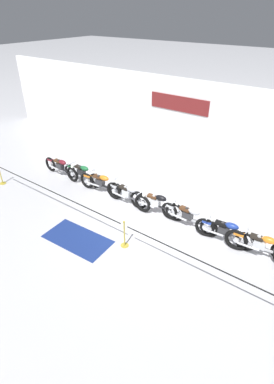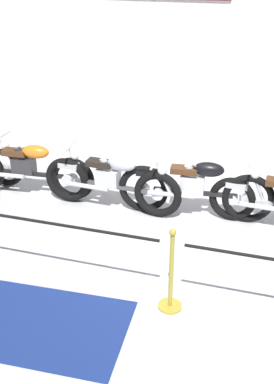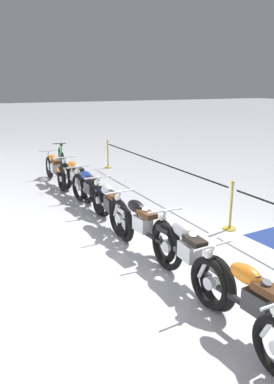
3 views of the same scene
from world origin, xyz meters
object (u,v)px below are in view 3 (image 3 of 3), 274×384
object	(u,v)px
motorcycle_black_4	(141,226)
motorcycle_blue_6	(90,190)
motorcycle_silver_5	(110,206)
stanchion_mid_right	(108,158)
motorcycle_orange_8	(55,169)
stanchion_mid_left	(231,213)
motorcycle_orange_2	(255,304)
motorcycle_orange_7	(76,179)
bicycle	(61,159)
motorcycle_silver_3	(187,254)

from	to	relation	value
motorcycle_black_4	motorcycle_blue_6	xyz separation A→B (m)	(2.78, -0.01, -0.02)
motorcycle_silver_5	stanchion_mid_right	xyz separation A→B (m)	(5.48, -2.18, -0.10)
motorcycle_orange_8	stanchion_mid_left	distance (m)	5.78
motorcycle_orange_2	motorcycle_orange_7	xyz separation A→B (m)	(6.76, 0.02, 0.00)
bicycle	stanchion_mid_right	size ratio (longest dim) A/B	1.64
motorcycle_orange_2	stanchion_mid_right	distance (m)	9.88
motorcycle_orange_7	bicycle	xyz separation A→B (m)	(3.26, -0.50, -0.09)
motorcycle_silver_5	motorcycle_orange_8	world-z (taller)	motorcycle_orange_8
motorcycle_silver_3	motorcycle_orange_7	bearing A→B (deg)	0.86
motorcycle_black_4	bicycle	bearing A→B (deg)	-4.27
motorcycle_silver_3	motorcycle_orange_7	world-z (taller)	motorcycle_orange_7
motorcycle_orange_8	motorcycle_black_4	bearing A→B (deg)	-178.32
motorcycle_silver_5	motorcycle_orange_7	size ratio (longest dim) A/B	1.02
motorcycle_silver_3	stanchion_mid_left	bearing A→B (deg)	-55.06
motorcycle_black_4	motorcycle_silver_5	bearing A→B (deg)	0.79
motorcycle_orange_7	stanchion_mid_left	distance (m)	4.40
motorcycle_orange_7	stanchion_mid_left	xyz separation A→B (m)	(-3.85, -2.12, -0.12)
motorcycle_silver_3	bicycle	distance (m)	8.55
motorcycle_black_4	stanchion_mid_right	size ratio (longest dim) A/B	2.24
motorcycle_orange_2	motorcycle_blue_6	size ratio (longest dim) A/B	1.08
stanchion_mid_right	motorcycle_silver_5	bearing A→B (deg)	158.33
motorcycle_silver_5	motorcycle_orange_7	bearing A→B (deg)	-1.37
motorcycle_orange_2	stanchion_mid_left	xyz separation A→B (m)	(2.91, -2.10, -0.11)
motorcycle_black_4	stanchion_mid_left	size ratio (longest dim) A/B	2.24
motorcycle_blue_6	bicycle	xyz separation A→B (m)	(4.46, -0.53, -0.08)
stanchion_mid_right	stanchion_mid_left	bearing A→B (deg)	180.00
motorcycle_silver_3	motorcycle_orange_8	bearing A→B (deg)	2.40
motorcycle_blue_6	bicycle	distance (m)	4.49
bicycle	stanchion_mid_left	distance (m)	7.29
motorcycle_black_4	motorcycle_silver_5	distance (m)	1.39
bicycle	stanchion_mid_right	world-z (taller)	stanchion_mid_right
stanchion_mid_right	motorcycle_orange_8	bearing A→B (deg)	122.04
motorcycle_black_4	bicycle	xyz separation A→B (m)	(7.23, -0.54, -0.10)
bicycle	motorcycle_black_4	bearing A→B (deg)	175.73
motorcycle_blue_6	motorcycle_orange_7	bearing A→B (deg)	-1.38
motorcycle_silver_5	motorcycle_orange_8	xyz separation A→B (m)	(4.03, 0.14, 0.00)
motorcycle_silver_5	motorcycle_blue_6	xyz separation A→B (m)	(1.39, -0.03, 0.01)
motorcycle_orange_8	stanchion_mid_left	world-z (taller)	stanchion_mid_left
stanchion_mid_right	motorcycle_black_4	bearing A→B (deg)	162.55
motorcycle_orange_8	motorcycle_blue_6	bearing A→B (deg)	-176.25
motorcycle_silver_3	stanchion_mid_right	size ratio (longest dim) A/B	2.16
motorcycle_orange_8	bicycle	xyz separation A→B (m)	(1.82, -0.70, -0.07)
motorcycle_silver_5	stanchion_mid_left	xyz separation A→B (m)	(-1.27, -2.18, -0.10)
stanchion_mid_right	motorcycle_orange_7	bearing A→B (deg)	143.83
motorcycle_black_4	motorcycle_silver_5	xyz separation A→B (m)	(1.39, 0.02, -0.03)
motorcycle_orange_2	motorcycle_blue_6	xyz separation A→B (m)	(5.56, 0.05, -0.00)
motorcycle_black_4	bicycle	size ratio (longest dim) A/B	1.37
motorcycle_silver_3	motorcycle_orange_7	distance (m)	5.28
motorcycle_silver_3	stanchion_mid_left	distance (m)	2.49
motorcycle_silver_3	motorcycle_blue_6	bearing A→B (deg)	1.52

